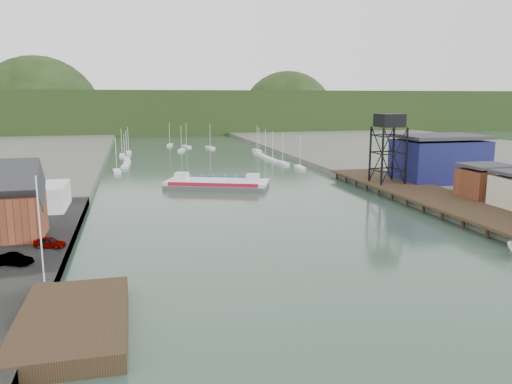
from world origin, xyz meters
name	(u,v)px	position (x,y,z in m)	size (l,w,h in m)	color
ground	(355,302)	(0.00, 0.00, 0.00)	(600.00, 600.00, 0.00)	#2A4135
west_stage	(73,322)	(-29.00, 0.00, 0.90)	(10.00, 18.00, 1.80)	black
east_pier	(425,193)	(37.00, 45.00, 1.90)	(14.00, 70.00, 2.45)	black
white_shed	(15,198)	(-44.00, 50.00, 3.85)	(18.00, 12.00, 4.50)	silver
flagpole	(40,230)	(-33.00, 10.00, 7.60)	(0.16, 0.16, 12.00)	silver
lift_tower	(389,125)	(35.00, 58.00, 15.65)	(6.50, 6.50, 16.00)	black
blue_shed	(439,159)	(50.00, 60.00, 7.06)	(20.50, 14.50, 11.30)	#0D0D3A
marina_sailboats	(196,156)	(0.08, 138.46, 0.35)	(57.71, 92.65, 0.90)	silver
distant_hills	(159,115)	(-3.98, 301.35, 10.38)	(500.00, 120.00, 80.00)	black
chain_ferry	(217,184)	(-2.99, 72.48, 1.02)	(26.65, 18.38, 3.56)	#4D4D4F
car_west_a	(50,242)	(-34.36, 23.63, 2.33)	(1.73, 4.29, 1.46)	#999999
car_west_b	(14,259)	(-37.48, 16.95, 2.33)	(1.54, 4.42, 1.46)	#999999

